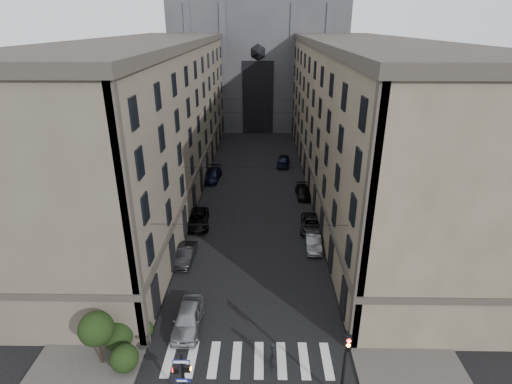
{
  "coord_description": "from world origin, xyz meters",
  "views": [
    {
      "loc": [
        0.86,
        -15.01,
        20.67
      ],
      "look_at": [
        0.43,
        12.79,
        8.82
      ],
      "focal_mm": 28.0,
      "sensor_mm": 36.0,
      "label": 1
    }
  ],
  "objects_px": {
    "car_left_near": "(188,318)",
    "car_left_far": "(212,175)",
    "car_left_midnear": "(186,255)",
    "car_right_far": "(283,161)",
    "car_right_midfar": "(303,192)",
    "car_right_near": "(313,242)",
    "car_right_midnear": "(311,224)",
    "car_left_midfar": "(197,219)",
    "pedestrian": "(273,355)",
    "gothic_tower": "(259,37)",
    "traffic_light_right": "(345,359)",
    "pedestrian_signal_left": "(183,376)"
  },
  "relations": [
    {
      "from": "car_left_near",
      "to": "car_right_midfar",
      "type": "bearing_deg",
      "value": 66.66
    },
    {
      "from": "traffic_light_right",
      "to": "car_right_midnear",
      "type": "bearing_deg",
      "value": 88.39
    },
    {
      "from": "traffic_light_right",
      "to": "car_left_midfar",
      "type": "relative_size",
      "value": 0.96
    },
    {
      "from": "car_right_midnear",
      "to": "car_right_midfar",
      "type": "height_order",
      "value": "car_right_midnear"
    },
    {
      "from": "traffic_light_right",
      "to": "pedestrian_signal_left",
      "type": "bearing_deg",
      "value": -177.36
    },
    {
      "from": "pedestrian_signal_left",
      "to": "pedestrian",
      "type": "distance_m",
      "value": 6.11
    },
    {
      "from": "car_left_near",
      "to": "car_right_far",
      "type": "relative_size",
      "value": 1.08
    },
    {
      "from": "car_right_midnear",
      "to": "car_right_midfar",
      "type": "distance_m",
      "value": 8.81
    },
    {
      "from": "gothic_tower",
      "to": "car_left_near",
      "type": "relative_size",
      "value": 11.94
    },
    {
      "from": "traffic_light_right",
      "to": "pedestrian",
      "type": "height_order",
      "value": "traffic_light_right"
    },
    {
      "from": "car_left_midnear",
      "to": "car_right_near",
      "type": "xyz_separation_m",
      "value": [
        12.19,
        2.58,
        -0.0
      ]
    },
    {
      "from": "car_left_midfar",
      "to": "pedestrian",
      "type": "xyz_separation_m",
      "value": [
        7.87,
        -19.56,
        0.25
      ]
    },
    {
      "from": "car_left_midnear",
      "to": "car_right_far",
      "type": "relative_size",
      "value": 0.94
    },
    {
      "from": "car_right_near",
      "to": "car_right_midnear",
      "type": "distance_m",
      "value": 3.84
    },
    {
      "from": "car_right_midnear",
      "to": "car_left_near",
      "type": "bearing_deg",
      "value": -118.88
    },
    {
      "from": "car_left_near",
      "to": "car_left_far",
      "type": "height_order",
      "value": "car_left_near"
    },
    {
      "from": "car_left_near",
      "to": "car_right_near",
      "type": "xyz_separation_m",
      "value": [
        10.45,
        11.4,
        -0.14
      ]
    },
    {
      "from": "car_right_far",
      "to": "car_left_midfar",
      "type": "bearing_deg",
      "value": -111.26
    },
    {
      "from": "car_left_midfar",
      "to": "car_right_far",
      "type": "bearing_deg",
      "value": 56.27
    },
    {
      "from": "gothic_tower",
      "to": "car_left_near",
      "type": "xyz_separation_m",
      "value": [
        -4.46,
        -66.96,
        -16.97
      ]
    },
    {
      "from": "car_right_midnear",
      "to": "car_right_midfar",
      "type": "relative_size",
      "value": 1.1
    },
    {
      "from": "car_left_midfar",
      "to": "car_left_far",
      "type": "height_order",
      "value": "car_left_far"
    },
    {
      "from": "car_left_midnear",
      "to": "car_left_midfar",
      "type": "height_order",
      "value": "car_left_midfar"
    },
    {
      "from": "car_left_midfar",
      "to": "car_right_far",
      "type": "xyz_separation_m",
      "value": [
        10.4,
        19.93,
        0.02
      ]
    },
    {
      "from": "car_left_far",
      "to": "pedestrian",
      "type": "relative_size",
      "value": 2.67
    },
    {
      "from": "pedestrian_signal_left",
      "to": "car_right_midfar",
      "type": "height_order",
      "value": "pedestrian_signal_left"
    },
    {
      "from": "car_left_near",
      "to": "car_right_far",
      "type": "height_order",
      "value": "car_left_near"
    },
    {
      "from": "car_right_far",
      "to": "car_right_midfar",
      "type": "bearing_deg",
      "value": -74.17
    },
    {
      "from": "car_right_midfar",
      "to": "pedestrian",
      "type": "height_order",
      "value": "pedestrian"
    },
    {
      "from": "car_left_near",
      "to": "car_right_midnear",
      "type": "bearing_deg",
      "value": 55.58
    },
    {
      "from": "gothic_tower",
      "to": "pedestrian",
      "type": "distance_m",
      "value": 72.48
    },
    {
      "from": "traffic_light_right",
      "to": "car_left_midfar",
      "type": "bearing_deg",
      "value": 118.09
    },
    {
      "from": "car_right_near",
      "to": "car_right_midnear",
      "type": "xyz_separation_m",
      "value": [
        0.21,
        3.83,
        -0.02
      ]
    },
    {
      "from": "pedestrian_signal_left",
      "to": "car_right_near",
      "type": "xyz_separation_m",
      "value": [
        9.5,
        17.9,
        -1.63
      ]
    },
    {
      "from": "traffic_light_right",
      "to": "car_right_midfar",
      "type": "relative_size",
      "value": 1.18
    },
    {
      "from": "car_left_near",
      "to": "car_left_far",
      "type": "distance_m",
      "value": 29.83
    },
    {
      "from": "pedestrian_signal_left",
      "to": "car_right_near",
      "type": "distance_m",
      "value": 20.33
    },
    {
      "from": "gothic_tower",
      "to": "car_left_far",
      "type": "xyz_separation_m",
      "value": [
        -6.2,
        -37.18,
        -17.02
      ]
    },
    {
      "from": "car_left_midnear",
      "to": "car_right_near",
      "type": "height_order",
      "value": "car_left_midnear"
    },
    {
      "from": "car_left_near",
      "to": "car_right_midnear",
      "type": "relative_size",
      "value": 1.0
    },
    {
      "from": "car_left_near",
      "to": "car_left_far",
      "type": "bearing_deg",
      "value": 93.91
    },
    {
      "from": "pedestrian",
      "to": "car_left_midfar",
      "type": "bearing_deg",
      "value": 13.68
    },
    {
      "from": "car_left_near",
      "to": "car_right_far",
      "type": "distance_m",
      "value": 36.99
    },
    {
      "from": "car_left_far",
      "to": "car_right_midnear",
      "type": "height_order",
      "value": "car_left_far"
    },
    {
      "from": "car_left_midnear",
      "to": "car_right_midnear",
      "type": "height_order",
      "value": "car_left_midnear"
    },
    {
      "from": "pedestrian",
      "to": "gothic_tower",
      "type": "bearing_deg",
      "value": -6.87
    },
    {
      "from": "car_right_far",
      "to": "car_right_midnear",
      "type": "bearing_deg",
      "value": -78.19
    },
    {
      "from": "pedestrian_signal_left",
      "to": "car_left_midfar",
      "type": "distance_m",
      "value": 22.74
    },
    {
      "from": "car_left_midnear",
      "to": "car_left_far",
      "type": "bearing_deg",
      "value": 92.2
    },
    {
      "from": "gothic_tower",
      "to": "car_left_midfar",
      "type": "xyz_separation_m",
      "value": [
        -6.2,
        -50.93,
        -17.05
      ]
    }
  ]
}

